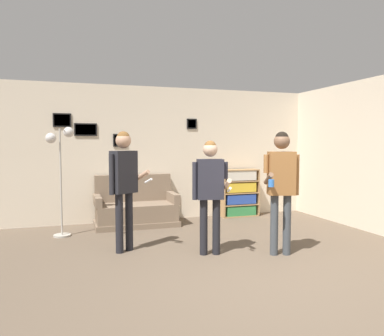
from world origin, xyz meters
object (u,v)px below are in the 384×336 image
(person_player_foreground_center, at_px, (210,186))
(bottle_on_floor, at_px, (119,228))
(bookshelf, at_px, (239,193))
(floor_lamp, at_px, (60,157))
(couch, at_px, (136,209))
(person_player_foreground_left, at_px, (124,178))
(person_watcher_holding_cup, at_px, (281,179))

(person_player_foreground_center, bearing_deg, bottle_on_floor, 124.28)
(bookshelf, distance_m, floor_lamp, 3.75)
(couch, relative_size, bottle_on_floor, 5.55)
(couch, bearing_deg, bookshelf, 4.84)
(person_player_foreground_left, bearing_deg, couch, 75.44)
(couch, distance_m, bottle_on_floor, 0.78)
(person_watcher_holding_cup, bearing_deg, person_player_foreground_center, 161.17)
(floor_lamp, relative_size, bottle_on_floor, 6.59)
(person_player_foreground_center, bearing_deg, floor_lamp, 139.20)
(couch, bearing_deg, person_watcher_holding_cup, -57.67)
(bookshelf, relative_size, floor_lamp, 0.55)
(person_player_foreground_center, bearing_deg, person_player_foreground_left, 155.38)
(floor_lamp, relative_size, person_watcher_holding_cup, 1.06)
(couch, height_order, floor_lamp, floor_lamp)
(couch, height_order, bottle_on_floor, couch)
(person_player_foreground_center, distance_m, person_watcher_holding_cup, 0.99)
(person_watcher_holding_cup, bearing_deg, bottle_on_floor, 136.60)
(floor_lamp, height_order, person_watcher_holding_cup, floor_lamp)
(person_player_foreground_left, bearing_deg, person_watcher_holding_cup, -22.05)
(floor_lamp, bearing_deg, bookshelf, 10.84)
(couch, height_order, person_watcher_holding_cup, person_watcher_holding_cup)
(person_player_foreground_left, relative_size, bottle_on_floor, 6.23)
(person_player_foreground_center, height_order, person_watcher_holding_cup, person_watcher_holding_cup)
(person_player_foreground_left, xyz_separation_m, bottle_on_floor, (0.04, 1.07, -0.96))
(person_watcher_holding_cup, bearing_deg, couch, 122.33)
(person_player_foreground_left, distance_m, person_watcher_holding_cup, 2.22)
(couch, distance_m, bookshelf, 2.28)
(person_player_foreground_center, bearing_deg, bookshelf, 56.76)
(floor_lamp, relative_size, person_player_foreground_left, 1.06)
(bookshelf, height_order, person_player_foreground_center, person_player_foreground_center)
(person_player_foreground_left, bearing_deg, floor_lamp, 125.97)
(floor_lamp, bearing_deg, person_player_foreground_center, -40.80)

